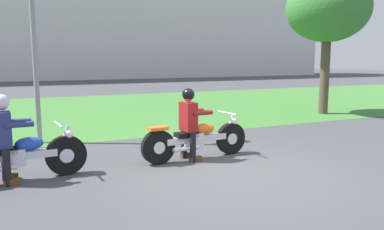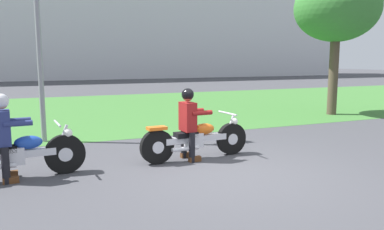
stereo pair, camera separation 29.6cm
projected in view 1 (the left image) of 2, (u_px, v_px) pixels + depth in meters
The scene contains 7 objects.
ground at pixel (234, 173), 6.61m from camera, with size 120.00×120.00×0.00m, color #424247.
grass_verge at pixel (108, 109), 15.10m from camera, with size 60.00×12.00×0.01m, color #3D7533.
motorcycle_lead at pixel (197, 139), 7.50m from camera, with size 2.30×0.66×0.88m.
rider_lead at pixel (189, 118), 7.36m from camera, with size 0.57×0.48×1.41m.
motorcycle_follow at pixel (18, 157), 6.10m from camera, with size 2.18×0.66×0.90m.
rider_follow at pixel (5, 132), 5.96m from camera, with size 0.57×0.48×1.42m.
tree_roadside at pixel (328, 9), 13.35m from camera, with size 2.91×2.91×4.89m.
Camera 1 is at (-3.39, -5.48, 1.94)m, focal length 35.65 mm.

